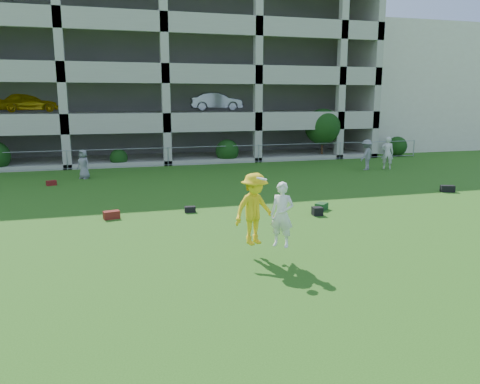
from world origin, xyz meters
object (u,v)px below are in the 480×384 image
object	(u,v)px
bystander_c	(83,164)
parking_garage	(151,75)
bystander_f	(366,155)
stucco_building	(403,89)
bystander_e	(387,153)
frisbee_contest	(260,210)
crate_d	(317,211)

from	to	relation	value
bystander_c	parking_garage	world-z (taller)	parking_garage
bystander_c	bystander_f	size ratio (longest dim) A/B	0.86
stucco_building	bystander_e	xyz separation A→B (m)	(-10.46, -13.91, -4.03)
bystander_c	bystander_f	world-z (taller)	bystander_f
stucco_building	bystander_f	world-z (taller)	stucco_building
parking_garage	frisbee_contest	bearing A→B (deg)	-89.84
stucco_building	crate_d	xyz separation A→B (m)	(-19.44, -23.23, -4.85)
bystander_f	parking_garage	xyz separation A→B (m)	(-11.14, 13.60, 5.11)
bystander_f	bystander_c	bearing A→B (deg)	-38.12
bystander_f	crate_d	bearing A→B (deg)	17.74
bystander_e	bystander_f	bearing A→B (deg)	30.49
bystander_c	bystander_f	bearing A→B (deg)	35.61
bystander_f	parking_garage	world-z (taller)	parking_garage
bystander_f	stucco_building	bearing A→B (deg)	-163.67
parking_garage	bystander_e	bearing A→B (deg)	-47.31
bystander_e	frisbee_contest	world-z (taller)	frisbee_contest
bystander_e	parking_garage	world-z (taller)	parking_garage
bystander_f	crate_d	world-z (taller)	bystander_f
stucco_building	crate_d	world-z (taller)	stucco_building
stucco_building	frisbee_contest	bearing A→B (deg)	-130.33
bystander_e	crate_d	distance (m)	12.97
bystander_f	crate_d	xyz separation A→B (m)	(-7.58, -9.33, -0.75)
frisbee_contest	bystander_e	bearing A→B (deg)	46.41
parking_garage	bystander_f	bearing A→B (deg)	-50.67
bystander_e	crate_d	xyz separation A→B (m)	(-8.99, -9.32, -0.82)
stucco_building	bystander_f	bearing A→B (deg)	-130.49
stucco_building	bystander_f	size ratio (longest dim) A/B	8.87
stucco_building	frisbee_contest	size ratio (longest dim) A/B	8.31
bystander_e	parking_garage	distance (m)	19.19
bystander_c	parking_garage	distance (m)	14.17
frisbee_contest	parking_garage	world-z (taller)	parking_garage
frisbee_contest	stucco_building	bearing A→B (deg)	49.67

